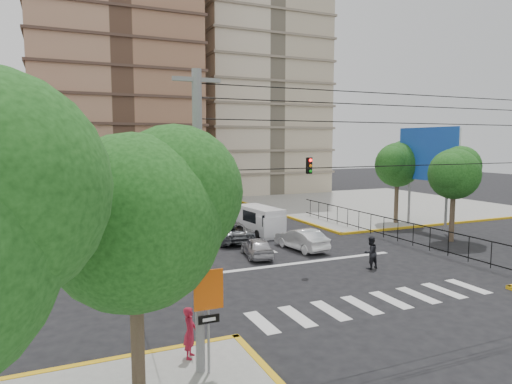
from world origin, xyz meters
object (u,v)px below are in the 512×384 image
van_left_lane (189,205)px  pedestrian_crosswalk (371,253)px  van_right_lane (262,221)px  car_silver_front_left (257,247)px  pedestrian_sw_corner (190,332)px  traffic_light_nw (142,204)px  district_sign (209,299)px  car_white_front_right (301,239)px

van_left_lane → pedestrian_crosswalk: bearing=-83.2°
van_right_lane → car_silver_front_left: size_ratio=1.33×
car_silver_front_left → van_left_lane: bearing=-80.4°
van_left_lane → pedestrian_sw_corner: (-7.58, -27.67, -0.19)m
traffic_light_nw → pedestrian_crosswalk: 14.53m
district_sign → van_left_lane: size_ratio=0.58×
district_sign → van_right_lane: bearing=61.3°
car_white_front_right → pedestrian_crosswalk: size_ratio=2.33×
traffic_light_nw → pedestrian_crosswalk: traffic_light_nw is taller
traffic_light_nw → van_right_lane: size_ratio=0.91×
district_sign → van_left_lane: bearing=75.8°
district_sign → pedestrian_crosswalk: (11.99, 7.78, -1.53)m
traffic_light_nw → pedestrian_crosswalk: bearing=-40.1°
van_right_lane → pedestrian_sw_corner: (-10.58, -17.66, -0.03)m
pedestrian_crosswalk → car_white_front_right: bearing=-83.9°
traffic_light_nw → pedestrian_sw_corner: traffic_light_nw is taller
car_white_front_right → pedestrian_sw_corner: (-10.94, -12.10, 0.28)m
van_left_lane → car_silver_front_left: size_ratio=1.53×
van_left_lane → pedestrian_sw_corner: van_left_lane is taller
car_silver_front_left → pedestrian_sw_corner: pedestrian_sw_corner is taller
van_right_lane → car_white_front_right: size_ratio=1.13×
district_sign → car_white_front_right: bearing=51.3°
traffic_light_nw → car_white_front_right: traffic_light_nw is taller
car_silver_front_left → pedestrian_crosswalk: 6.92m
traffic_light_nw → van_right_lane: traffic_light_nw is taller
district_sign → pedestrian_crosswalk: size_ratio=1.74×
car_white_front_right → district_sign: bearing=43.7°
pedestrian_sw_corner → traffic_light_nw: bearing=23.8°
van_right_lane → pedestrian_crosswalk: 11.23m
van_left_lane → car_silver_front_left: van_left_lane is taller
car_silver_front_left → car_white_front_right: 3.50m
traffic_light_nw → van_right_lane: bearing=11.2°
pedestrian_crosswalk → pedestrian_sw_corner: bearing=21.1°
district_sign → car_white_front_right: (10.69, 13.34, -1.75)m
van_right_lane → van_left_lane: 10.45m
van_right_lane → traffic_light_nw: bearing=-174.8°
van_right_lane → pedestrian_sw_corner: 20.58m
pedestrian_sw_corner → car_white_front_right: bearing=-13.8°
van_left_lane → car_silver_front_left: bearing=-96.0°
district_sign → van_right_lane: size_ratio=0.66×
traffic_light_nw → district_sign: size_ratio=1.38×
district_sign → car_white_front_right: size_ratio=0.75×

